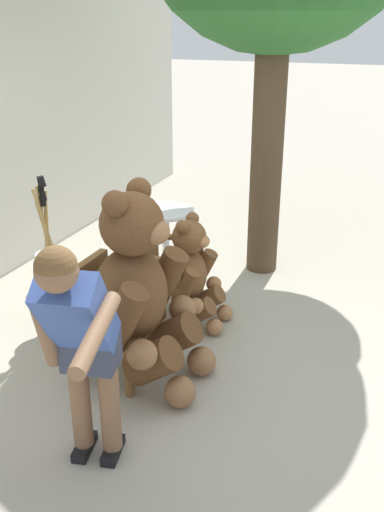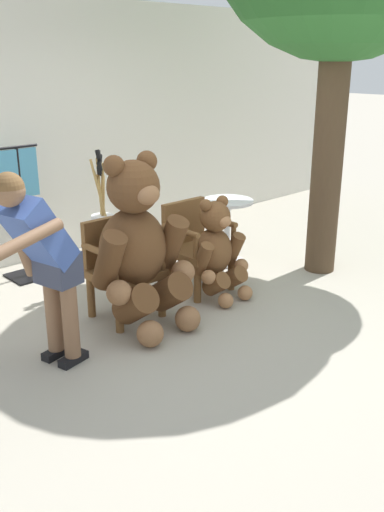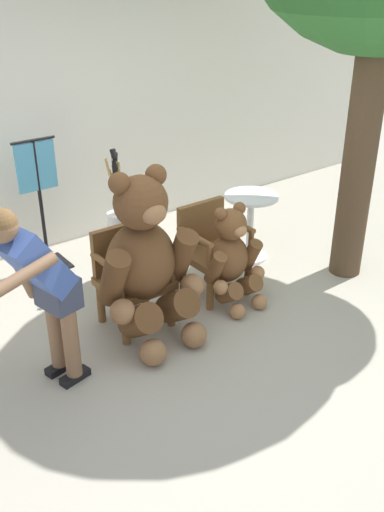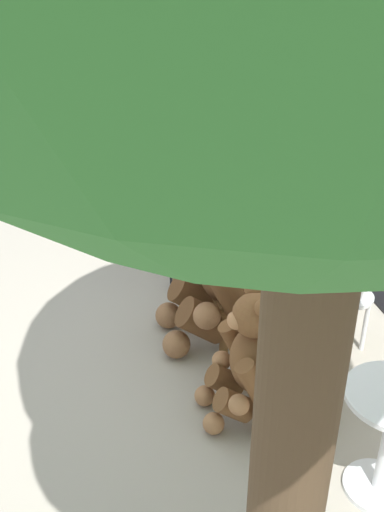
% 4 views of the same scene
% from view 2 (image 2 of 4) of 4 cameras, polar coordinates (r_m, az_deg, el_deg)
% --- Properties ---
extents(ground_plane, '(60.00, 60.00, 0.00)m').
position_cam_2_polar(ground_plane, '(5.12, 0.24, -5.92)').
color(ground_plane, '#A8A091').
extents(back_wall, '(10.00, 0.16, 2.80)m').
position_cam_2_polar(back_wall, '(6.63, -14.52, 11.94)').
color(back_wall, silver).
rests_on(back_wall, ground).
extents(wooden_chair_left, '(0.56, 0.52, 0.86)m').
position_cam_2_polar(wooden_chair_left, '(5.00, -7.12, -0.95)').
color(wooden_chair_left, brown).
rests_on(wooden_chair_left, ground).
extents(wooden_chair_right, '(0.56, 0.52, 0.86)m').
position_cam_2_polar(wooden_chair_right, '(5.55, 0.33, 1.25)').
color(wooden_chair_right, brown).
rests_on(wooden_chair_right, ground).
extents(teddy_bear_large, '(0.88, 0.82, 1.46)m').
position_cam_2_polar(teddy_bear_large, '(4.72, -5.37, 1.15)').
color(teddy_bear_large, brown).
rests_on(teddy_bear_large, ground).
extents(teddy_bear_small, '(0.58, 0.54, 0.97)m').
position_cam_2_polar(teddy_bear_small, '(5.34, 2.51, 0.65)').
color(teddy_bear_small, brown).
rests_on(teddy_bear_small, ground).
extents(person_visitor, '(0.78, 0.59, 1.50)m').
position_cam_2_polar(person_visitor, '(4.08, -14.80, 0.32)').
color(person_visitor, black).
rests_on(person_visitor, ground).
extents(white_stool, '(0.34, 0.34, 0.46)m').
position_cam_2_polar(white_stool, '(5.75, -8.77, 0.55)').
color(white_stool, silver).
rests_on(white_stool, ground).
extents(brush_bucket, '(0.22, 0.22, 0.91)m').
position_cam_2_polar(brush_bucket, '(5.66, -8.93, 3.56)').
color(brush_bucket, white).
rests_on(brush_bucket, white_stool).
extents(round_side_table, '(0.56, 0.56, 0.72)m').
position_cam_2_polar(round_side_table, '(6.26, 3.54, 3.20)').
color(round_side_table, silver).
rests_on(round_side_table, ground).
extents(clothing_display_stand, '(0.44, 0.40, 1.36)m').
position_cam_2_polar(clothing_display_stand, '(6.02, -16.59, 4.44)').
color(clothing_display_stand, black).
rests_on(clothing_display_stand, ground).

